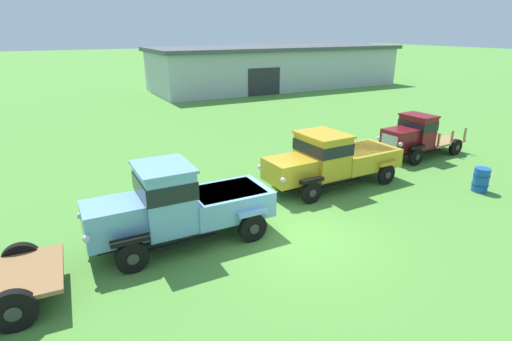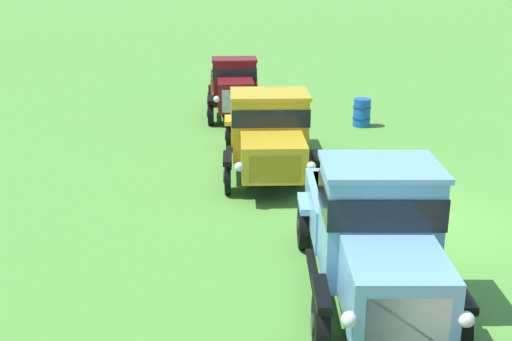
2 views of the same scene
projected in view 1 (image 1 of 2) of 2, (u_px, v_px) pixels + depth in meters
The scene contains 6 objects.
ground_plane at pixel (298, 237), 11.58m from camera, with size 240.00×240.00×0.00m, color #518E38.
farm_shed at pixel (277, 67), 40.52m from camera, with size 25.37×8.89×4.07m.
vintage_truck_second_in_line at pixel (177, 204), 10.96m from camera, with size 5.19×2.13×2.33m.
vintage_truck_midrow_center at pixel (331, 158), 15.06m from camera, with size 5.67×2.37×2.11m.
vintage_truck_far_side at pixel (414, 136), 18.38m from camera, with size 4.68×2.04×2.01m.
oil_drum_beside_row at pixel (481, 180), 14.69m from camera, with size 0.57×0.57×0.90m.
Camera 1 is at (-5.91, -8.48, 5.70)m, focal length 28.00 mm.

